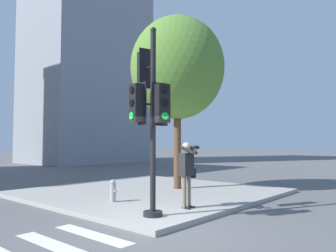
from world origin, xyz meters
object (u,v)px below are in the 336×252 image
at_px(fire_hydrant, 113,191).
at_px(traffic_signal_pole, 149,107).
at_px(street_tree, 177,68).
at_px(person_photographer, 187,168).

bearing_deg(fire_hydrant, traffic_signal_pole, -108.03).
height_order(traffic_signal_pole, street_tree, street_tree).
xyz_separation_m(traffic_signal_pole, fire_hydrant, (0.72, 2.21, -2.31)).
relative_size(street_tree, fire_hydrant, 10.19).
height_order(street_tree, fire_hydrant, street_tree).
xyz_separation_m(person_photographer, fire_hydrant, (-0.72, 2.26, -0.74)).
bearing_deg(person_photographer, traffic_signal_pole, 178.22).
distance_m(traffic_signal_pole, person_photographer, 2.13).
bearing_deg(person_photographer, street_tree, 43.26).
bearing_deg(traffic_signal_pole, fire_hydrant, 71.97).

